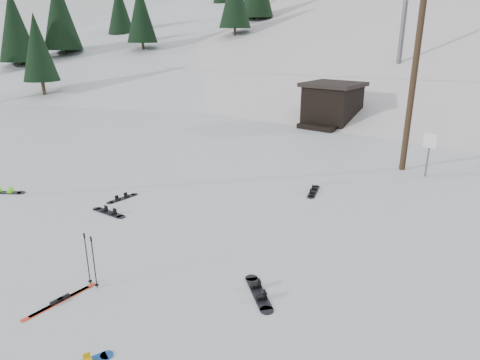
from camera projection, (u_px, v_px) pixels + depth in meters
The scene contains 14 objects.
ground at pixel (108, 298), 9.73m from camera, with size 200.00×200.00×0.00m, color silver.
ridge_left at pixel (230, 141), 70.04m from camera, with size 34.00×85.00×38.00m, color silver.
treeline_left at pixel (204, 77), 59.35m from camera, with size 20.00×64.00×10.00m, color black, non-canonical shape.
utility_pole at pixel (416, 60), 17.46m from camera, with size 2.00×0.26×9.00m.
trail_sign at pixel (429, 147), 17.61m from camera, with size 0.50×0.09×1.85m.
lift_hut at pixel (332, 104), 27.79m from camera, with size 3.40×4.10×2.75m.
lift_tower_near at pixel (406, 3), 31.84m from camera, with size 2.20×0.36×8.00m.
hero_skis at pixel (60, 301), 9.58m from camera, with size 0.14×1.79×0.09m.
ski_poles at pixel (90, 260), 10.00m from camera, with size 0.37×0.10×1.34m.
board_scatter_a at pixel (109, 212), 14.32m from camera, with size 1.51×0.36×0.11m.
board_scatter_b at pixel (122, 198), 15.57m from camera, with size 0.26×1.32×0.09m.
board_scatter_c at pixel (4, 192), 16.15m from camera, with size 1.37×1.06×0.11m.
board_scatter_d at pixel (259, 293), 9.88m from camera, with size 1.34×1.13×0.11m.
board_scatter_f at pixel (314, 191), 16.23m from camera, with size 0.70×1.45×0.11m.
Camera 1 is at (7.52, -4.69, 5.70)m, focal length 32.00 mm.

